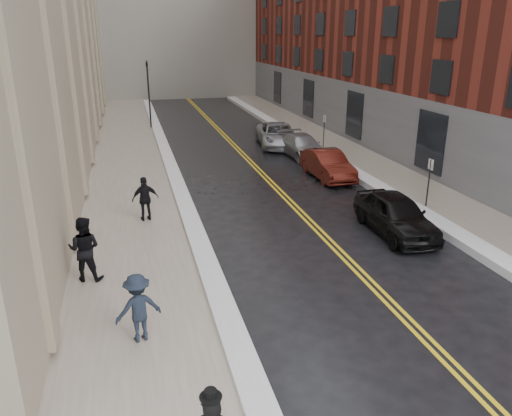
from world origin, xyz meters
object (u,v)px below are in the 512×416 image
car_silver_far (278,135)px  pedestrian_a (84,249)px  pedestrian_b (138,308)px  pedestrian_c (145,199)px  car_silver_near (302,146)px  car_maroon (327,164)px  car_black (396,214)px

car_silver_far → pedestrian_a: (-11.18, -17.16, 0.40)m
pedestrian_b → pedestrian_c: (0.53, 8.34, 0.02)m
pedestrian_a → pedestrian_b: 3.90m
car_silver_near → pedestrian_a: size_ratio=2.32×
car_silver_far → pedestrian_b: bearing=-107.4°
car_maroon → pedestrian_a: (-11.48, -9.10, 0.43)m
pedestrian_b → pedestrian_c: size_ratio=0.98×
car_black → pedestrian_a: size_ratio=2.24×
car_silver_near → pedestrian_a: 18.15m
car_maroon → pedestrian_b: bearing=-129.5°
pedestrian_a → car_black: bearing=-157.8°
car_maroon → car_silver_near: (0.28, 4.73, -0.05)m
car_maroon → pedestrian_b: size_ratio=2.52×
car_maroon → car_silver_far: size_ratio=0.81×
car_silver_far → pedestrian_a: pedestrian_a is taller
car_black → pedestrian_b: bearing=-151.4°
car_silver_far → pedestrian_a: 20.48m
car_black → pedestrian_b: size_ratio=2.58×
pedestrian_a → pedestrian_c: bearing=-97.4°
car_black → car_maroon: 7.79m
car_silver_far → pedestrian_a: size_ratio=2.69×
car_maroon → pedestrian_a: pedestrian_a is taller
pedestrian_b → car_silver_far: bearing=-130.3°
car_black → car_maroon: (0.40, 7.78, -0.04)m
car_maroon → pedestrian_a: size_ratio=2.19×
car_black → car_silver_near: car_black is taller
car_black → car_silver_near: (0.67, 12.51, -0.09)m
pedestrian_b → car_maroon: bearing=-143.5°
pedestrian_b → pedestrian_c: 8.35m
car_black → car_silver_far: (0.09, 15.84, -0.02)m
car_black → pedestrian_a: 11.17m
car_maroon → car_silver_near: car_maroon is taller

